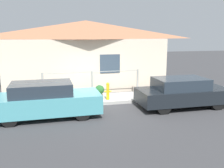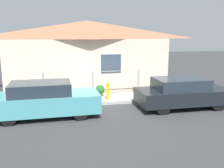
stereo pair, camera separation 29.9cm
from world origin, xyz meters
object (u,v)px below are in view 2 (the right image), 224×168
Objects in this scene: potted_plant_by_fence at (48,92)px; car_right at (182,93)px; car_left at (45,100)px; potted_plant_near_hydrant at (100,90)px; fire_hydrant at (108,91)px.

car_right is at bearing -23.20° from potted_plant_by_fence.
car_right is at bearing -1.06° from car_left.
car_right reaches higher than potted_plant_near_hydrant.
car_right reaches higher than fire_hydrant.
fire_hydrant is (2.77, 1.45, -0.11)m from car_left.
car_left reaches higher than potted_plant_by_fence.
car_left is 5.79m from car_right.
car_left is at bearing -179.96° from car_right.
potted_plant_near_hydrant reaches higher than potted_plant_by_fence.
potted_plant_by_fence is at bearing 159.59° from fire_hydrant.
fire_hydrant reaches higher than potted_plant_by_fence.
car_right is 4.88× the size of fire_hydrant.
potted_plant_near_hydrant is (-0.25, 0.75, -0.13)m from fire_hydrant.
car_left is 3.13m from fire_hydrant.
potted_plant_near_hydrant is at bearing -6.38° from potted_plant_by_fence.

